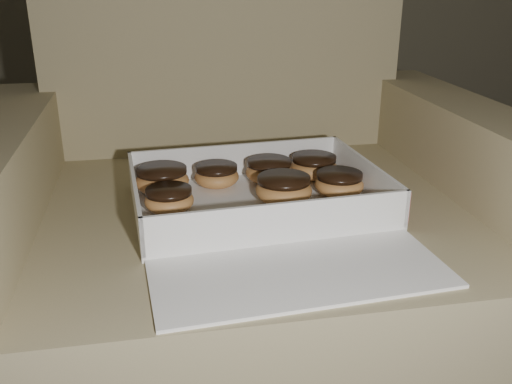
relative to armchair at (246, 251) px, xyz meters
The scene contains 14 objects.
armchair is the anchor object (origin of this frame).
bakery_box 0.20m from the armchair, 86.27° to the right, with size 0.43×0.49×0.07m.
donut_a 0.17m from the armchair, behind, with size 0.08×0.08×0.04m.
donut_b 0.24m from the armchair, 29.68° to the right, with size 0.08×0.08×0.04m.
donut_c 0.24m from the armchair, 144.81° to the right, with size 0.08×0.08×0.04m.
donut_d 0.21m from the armchair, ahead, with size 0.09×0.09×0.04m.
donut_e 0.20m from the armchair, 64.17° to the right, with size 0.09×0.09×0.05m.
donut_f 0.17m from the armchair, ahead, with size 0.09×0.09×0.04m.
donut_g 0.22m from the armchair, behind, with size 0.09×0.09×0.05m.
crumb_a 0.24m from the armchair, 113.30° to the right, with size 0.01×0.01×0.00m, color black.
crumb_b 0.25m from the armchair, 73.59° to the right, with size 0.01×0.01×0.00m, color black.
crumb_c 0.24m from the armchair, 106.36° to the right, with size 0.01×0.01×0.00m, color black.
crumb_d 0.23m from the armchair, 81.23° to the right, with size 0.01×0.01×0.00m, color black.
crumb_e 0.19m from the armchair, 94.43° to the right, with size 0.01×0.01×0.00m, color black.
Camera 1 is at (0.24, 0.03, 0.82)m, focal length 40.00 mm.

